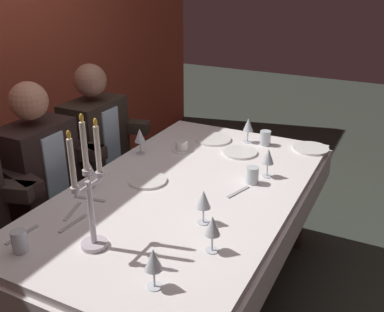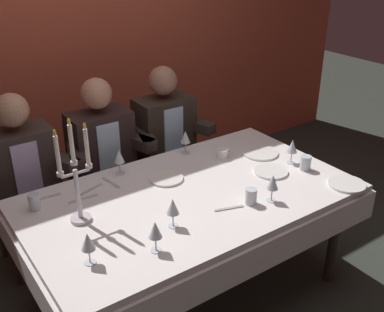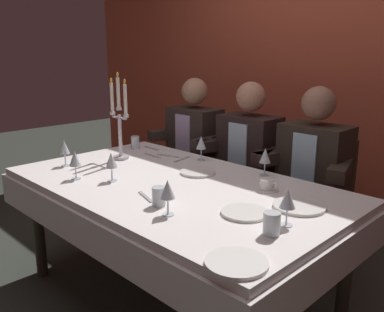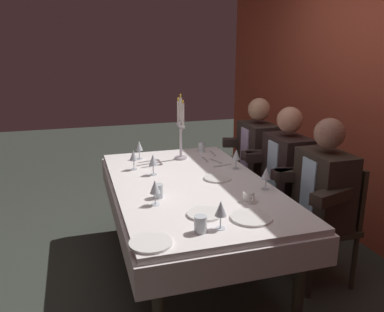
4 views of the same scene
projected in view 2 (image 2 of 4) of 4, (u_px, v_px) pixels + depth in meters
name	position (u px, v px, depth m)	size (l,w,h in m)	color
ground_plane	(190.00, 291.00, 3.03)	(12.00, 12.00, 0.00)	#32382F
back_wall	(70.00, 38.00, 3.66)	(6.00, 0.12, 2.70)	#BE4C35
dining_table	(190.00, 210.00, 2.76)	(1.94, 1.14, 0.74)	white
candelabra	(76.00, 181.00, 2.35)	(0.19, 0.11, 0.58)	silver
dinner_plate_0	(271.00, 171.00, 2.93)	(0.22, 0.22, 0.01)	white
dinner_plate_1	(260.00, 153.00, 3.18)	(0.25, 0.25, 0.01)	white
dinner_plate_2	(166.00, 178.00, 2.85)	(0.21, 0.21, 0.01)	white
dinner_plate_3	(347.00, 184.00, 2.79)	(0.22, 0.22, 0.01)	white
wine_glass_0	(119.00, 157.00, 2.87)	(0.07, 0.07, 0.16)	silver
wine_glass_1	(273.00, 183.00, 2.58)	(0.07, 0.07, 0.16)	silver
wine_glass_2	(88.00, 242.00, 2.09)	(0.07, 0.07, 0.16)	silver
wine_glass_3	(292.00, 147.00, 3.01)	(0.07, 0.07, 0.16)	silver
wine_glass_4	(173.00, 207.00, 2.35)	(0.07, 0.07, 0.16)	silver
wine_glass_5	(185.00, 138.00, 3.14)	(0.07, 0.07, 0.16)	silver
wine_glass_6	(155.00, 231.00, 2.17)	(0.07, 0.07, 0.16)	silver
water_tumbler_0	(251.00, 196.00, 2.58)	(0.07, 0.07, 0.09)	silver
water_tumbler_1	(305.00, 163.00, 2.95)	(0.07, 0.07, 0.09)	silver
water_tumbler_2	(34.00, 202.00, 2.53)	(0.06, 0.06, 0.10)	silver
coffee_cup_0	(222.00, 154.00, 3.11)	(0.13, 0.12, 0.06)	white
spoon_0	(83.00, 199.00, 2.64)	(0.17, 0.02, 0.01)	#B7B7BC
fork_1	(229.00, 208.00, 2.55)	(0.17, 0.02, 0.01)	#B7B7BC
spoon_2	(46.00, 198.00, 2.65)	(0.17, 0.02, 0.01)	#B7B7BC
spoon_3	(111.00, 183.00, 2.81)	(0.17, 0.02, 0.01)	#B7B7BC
spoon_4	(91.00, 189.00, 2.74)	(0.17, 0.02, 0.01)	#B7B7BC
seated_diner_0	(22.00, 168.00, 3.00)	(0.63, 0.48, 1.24)	#322D21
seated_diner_1	(101.00, 147.00, 3.28)	(0.63, 0.48, 1.24)	#322D21
seated_diner_2	(164.00, 131.00, 3.55)	(0.63, 0.48, 1.24)	#322D21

